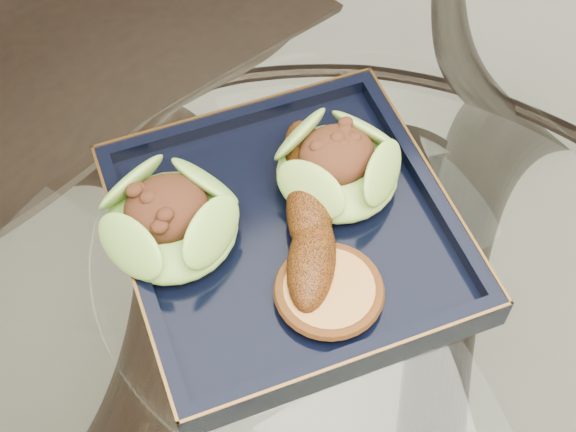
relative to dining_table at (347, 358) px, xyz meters
name	(u,v)px	position (x,y,z in m)	size (l,w,h in m)	color
dining_table	(347,358)	(0.00, 0.00, 0.00)	(1.13, 1.13, 0.77)	white
dining_chair	(76,55)	(-0.09, 0.57, -0.03)	(0.55, 0.55, 1.02)	black
navy_plate	(288,236)	(-0.04, 0.06, 0.17)	(0.27, 0.27, 0.02)	black
lettuce_wrap_left	(170,222)	(-0.12, 0.10, 0.20)	(0.11, 0.11, 0.04)	#66A32F
lettuce_wrap_right	(338,168)	(0.02, 0.08, 0.20)	(0.11, 0.11, 0.04)	#598D28
roasted_plantain	(309,210)	(-0.02, 0.06, 0.20)	(0.18, 0.04, 0.03)	#5D2C09
crumb_patty	(329,292)	(-0.04, -0.01, 0.19)	(0.08, 0.08, 0.01)	#BF7B3F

